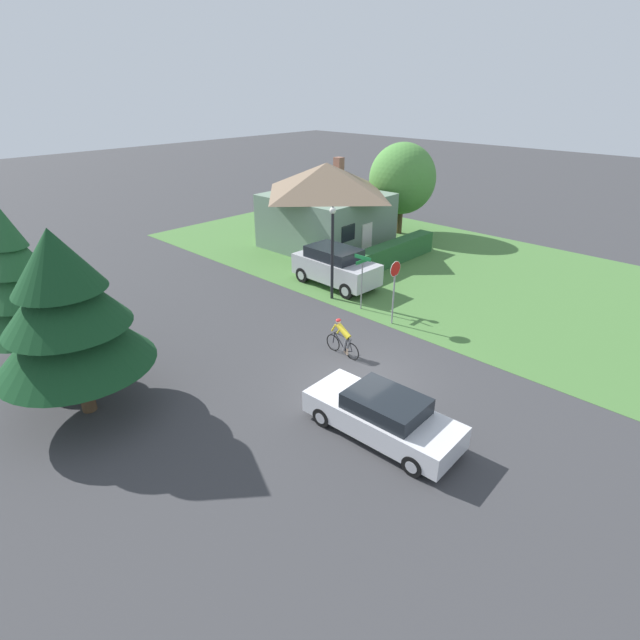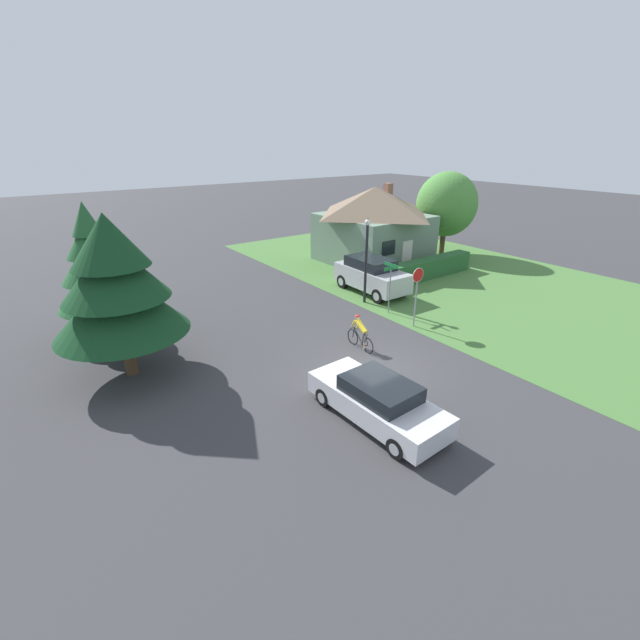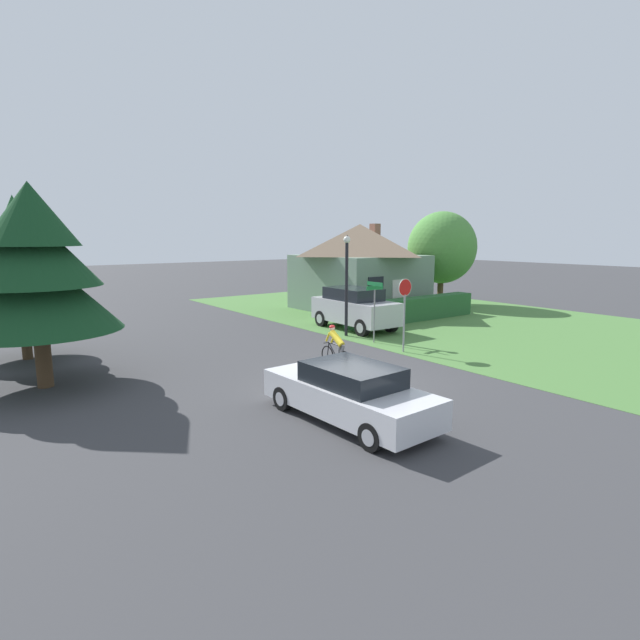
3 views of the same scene
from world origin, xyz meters
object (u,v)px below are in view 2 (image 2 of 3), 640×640
object	(u,v)px
stop_sign	(417,286)
conifer_tall_far	(95,268)
street_name_sign	(390,279)
parked_suv_right	(371,275)
sedan_left_lane	(377,400)
conifer_tall_near	(116,284)
deciduous_tree_right	(447,204)
cyclist	(361,333)
cottage_house	(374,224)
street_lamp	(366,253)

from	to	relation	value
stop_sign	conifer_tall_far	distance (m)	13.84
street_name_sign	parked_suv_right	bearing A→B (deg)	63.93
sedan_left_lane	conifer_tall_near	xyz separation A→B (m)	(-5.38, 7.46, 2.79)
parked_suv_right	conifer_tall_far	bearing A→B (deg)	80.25
conifer_tall_far	conifer_tall_near	bearing A→B (deg)	-90.54
conifer_tall_far	sedan_left_lane	bearing A→B (deg)	-65.36
deciduous_tree_right	cyclist	bearing A→B (deg)	-151.44
cottage_house	sedan_left_lane	bearing A→B (deg)	-133.25
street_lamp	deciduous_tree_right	world-z (taller)	deciduous_tree_right
street_lamp	street_name_sign	world-z (taller)	street_lamp
cyclist	stop_sign	size ratio (longest dim) A/B	0.59
conifer_tall_far	cottage_house	bearing A→B (deg)	7.35
parked_suv_right	conifer_tall_far	distance (m)	13.71
conifer_tall_near	conifer_tall_far	xyz separation A→B (m)	(0.04, 4.18, -0.40)
street_lamp	stop_sign	bearing A→B (deg)	-94.02
street_lamp	cottage_house	bearing A→B (deg)	44.82
street_lamp	deciduous_tree_right	bearing A→B (deg)	20.67
stop_sign	conifer_tall_far	world-z (taller)	conifer_tall_far
conifer_tall_far	parked_suv_right	bearing A→B (deg)	-11.21
parked_suv_right	street_lamp	bearing A→B (deg)	127.94
cottage_house	cyclist	distance (m)	14.09
cottage_house	stop_sign	xyz separation A→B (m)	(-6.28, -9.70, -0.68)
street_lamp	sedan_left_lane	bearing A→B (deg)	-129.47
deciduous_tree_right	street_name_sign	bearing A→B (deg)	-152.00
cottage_house	street_lamp	distance (m)	8.48
parked_suv_right	conifer_tall_near	xyz separation A→B (m)	(-13.34, -1.54, 2.47)
sedan_left_lane	street_name_sign	bearing A→B (deg)	-48.88
sedan_left_lane	deciduous_tree_right	xyz separation A→B (m)	(18.17, 12.35, 2.96)
cyclist	parked_suv_right	size ratio (longest dim) A/B	0.36
sedan_left_lane	conifer_tall_far	size ratio (longest dim) A/B	0.82
conifer_tall_near	deciduous_tree_right	xyz separation A→B (m)	(23.55, 4.89, 0.17)
conifer_tall_near	deciduous_tree_right	size ratio (longest dim) A/B	0.99
sedan_left_lane	parked_suv_right	size ratio (longest dim) A/B	1.03
cottage_house	conifer_tall_near	bearing A→B (deg)	-161.34
stop_sign	street_name_sign	bearing A→B (deg)	-96.82
cottage_house	deciduous_tree_right	bearing A→B (deg)	-17.20
cyclist	street_name_sign	bearing A→B (deg)	-57.75
parked_suv_right	street_lamp	distance (m)	2.39
sedan_left_lane	conifer_tall_near	world-z (taller)	conifer_tall_near
conifer_tall_near	parked_suv_right	bearing A→B (deg)	6.59
stop_sign	parked_suv_right	bearing A→B (deg)	-107.87
cottage_house	conifer_tall_far	xyz separation A→B (m)	(-17.92, -2.31, 0.44)
street_lamp	cyclist	bearing A→B (deg)	-133.34
sedan_left_lane	street_name_sign	world-z (taller)	street_name_sign
conifer_tall_near	cottage_house	bearing A→B (deg)	19.86
conifer_tall_far	deciduous_tree_right	world-z (taller)	deciduous_tree_right
cyclist	street_name_sign	xyz separation A→B (m)	(3.78, 2.20, 1.06)
parked_suv_right	cyclist	bearing A→B (deg)	135.68
cyclist	conifer_tall_near	size ratio (longest dim) A/B	0.28
stop_sign	street_name_sign	distance (m)	1.97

